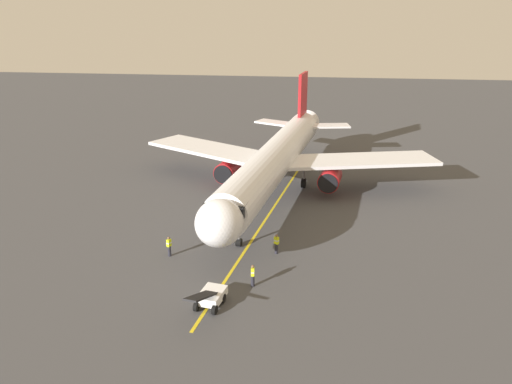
{
  "coord_description": "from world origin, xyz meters",
  "views": [
    {
      "loc": [
        -6.25,
        52.84,
        18.47
      ],
      "look_at": [
        -0.16,
        10.03,
        3.0
      ],
      "focal_mm": 34.52,
      "sensor_mm": 36.0,
      "label": 1
    }
  ],
  "objects_px": {
    "ground_crew_marshaller": "(276,244)",
    "ground_crew_loader": "(169,246)",
    "ground_crew_wing_walker": "(253,275)",
    "airplane": "(276,158)",
    "belt_loader_near_nose": "(210,296)"
  },
  "relations": [
    {
      "from": "ground_crew_marshaller",
      "to": "belt_loader_near_nose",
      "type": "xyz_separation_m",
      "value": [
        3.62,
        8.39,
        -0.17
      ]
    },
    {
      "from": "airplane",
      "to": "belt_loader_near_nose",
      "type": "bearing_deg",
      "value": 84.85
    },
    {
      "from": "ground_crew_marshaller",
      "to": "ground_crew_loader",
      "type": "bearing_deg",
      "value": 11.06
    },
    {
      "from": "airplane",
      "to": "ground_crew_wing_walker",
      "type": "distance_m",
      "value": 20.3
    },
    {
      "from": "airplane",
      "to": "ground_crew_loader",
      "type": "xyz_separation_m",
      "value": [
        7.04,
        16.28,
        -3.12
      ]
    },
    {
      "from": "ground_crew_marshaller",
      "to": "belt_loader_near_nose",
      "type": "bearing_deg",
      "value": 66.67
    },
    {
      "from": "ground_crew_wing_walker",
      "to": "ground_crew_marshaller",
      "type": "bearing_deg",
      "value": -101.98
    },
    {
      "from": "ground_crew_marshaller",
      "to": "ground_crew_loader",
      "type": "distance_m",
      "value": 8.75
    },
    {
      "from": "belt_loader_near_nose",
      "to": "airplane",
      "type": "bearing_deg",
      "value": -95.15
    },
    {
      "from": "airplane",
      "to": "belt_loader_near_nose",
      "type": "height_order",
      "value": "airplane"
    },
    {
      "from": "ground_crew_marshaller",
      "to": "airplane",
      "type": "bearing_deg",
      "value": -83.95
    },
    {
      "from": "ground_crew_marshaller",
      "to": "belt_loader_near_nose",
      "type": "distance_m",
      "value": 9.14
    },
    {
      "from": "airplane",
      "to": "ground_crew_marshaller",
      "type": "height_order",
      "value": "airplane"
    },
    {
      "from": "ground_crew_wing_walker",
      "to": "ground_crew_loader",
      "type": "distance_m",
      "value": 8.33
    },
    {
      "from": "ground_crew_loader",
      "to": "belt_loader_near_nose",
      "type": "xyz_separation_m",
      "value": [
        -4.97,
        6.71,
        -0.17
      ]
    }
  ]
}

